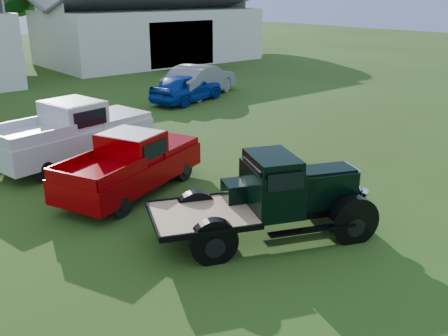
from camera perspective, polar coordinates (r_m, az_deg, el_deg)
ground at (r=12.36m, az=2.86°, el=-6.23°), size 120.00×120.00×0.00m
shed_right at (r=41.33m, az=-8.49°, el=15.56°), size 16.80×9.20×5.20m
tree_c at (r=43.03m, az=-23.83°, el=16.87°), size 5.40×5.40×9.00m
vintage_flatbed at (r=11.31m, az=4.98°, el=-3.34°), size 5.35×3.77×1.97m
red_pickup at (r=14.05m, az=-10.65°, el=0.56°), size 5.14×3.53×1.75m
white_pickup at (r=17.06m, az=-16.94°, el=3.88°), size 5.75×3.06×2.00m
misc_car_blue at (r=25.73m, az=-4.27°, el=9.18°), size 4.68×2.91×1.49m
misc_car_grey at (r=27.21m, az=-2.74°, el=10.01°), size 5.44×3.67×1.70m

